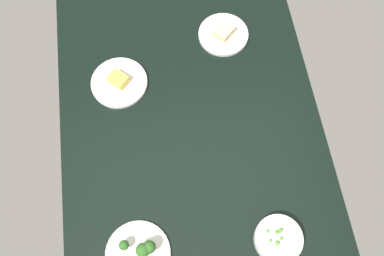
{
  "coord_description": "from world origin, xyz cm",
  "views": [
    {
      "loc": [
        57.63,
        -8.49,
        148.89
      ],
      "look_at": [
        0.0,
        0.0,
        6.0
      ],
      "focal_mm": 39.18,
      "sensor_mm": 36.0,
      "label": 1
    }
  ],
  "objects_px": {
    "plate_broccoli": "(139,252)",
    "plate_cheese": "(119,82)",
    "bowl_peas": "(278,239)",
    "plate_sandwich": "(223,34)"
  },
  "relations": [
    {
      "from": "plate_broccoli",
      "to": "plate_cheese",
      "type": "bearing_deg",
      "value": -178.72
    },
    {
      "from": "bowl_peas",
      "to": "plate_cheese",
      "type": "bearing_deg",
      "value": -144.64
    },
    {
      "from": "bowl_peas",
      "to": "plate_cheese",
      "type": "distance_m",
      "value": 0.82
    },
    {
      "from": "bowl_peas",
      "to": "plate_broccoli",
      "type": "relative_size",
      "value": 0.74
    },
    {
      "from": "bowl_peas",
      "to": "plate_broccoli",
      "type": "distance_m",
      "value": 0.46
    },
    {
      "from": "bowl_peas",
      "to": "plate_cheese",
      "type": "relative_size",
      "value": 0.74
    },
    {
      "from": "bowl_peas",
      "to": "plate_broccoli",
      "type": "height_order",
      "value": "plate_broccoli"
    },
    {
      "from": "plate_sandwich",
      "to": "plate_broccoli",
      "type": "xyz_separation_m",
      "value": [
        0.81,
        -0.43,
        0.01
      ]
    },
    {
      "from": "plate_sandwich",
      "to": "plate_broccoli",
      "type": "height_order",
      "value": "plate_broccoli"
    },
    {
      "from": "plate_sandwich",
      "to": "plate_broccoli",
      "type": "relative_size",
      "value": 0.94
    }
  ]
}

